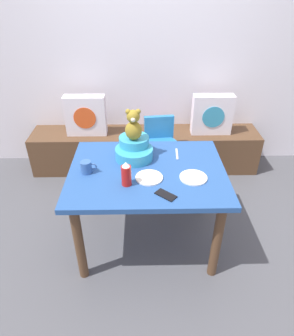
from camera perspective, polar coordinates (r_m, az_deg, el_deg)
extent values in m
plane|color=#4C4C51|center=(2.74, 0.04, -13.36)|extent=(8.00, 8.00, 0.00)
cube|color=silver|center=(3.43, -0.46, 21.55)|extent=(4.40, 0.10, 2.60)
cube|color=brown|center=(3.56, -0.34, 3.48)|extent=(2.60, 0.44, 0.46)
cube|color=silver|center=(3.39, -11.59, 9.77)|extent=(0.44, 0.14, 0.44)
cylinder|color=#D84C1E|center=(3.33, -11.78, 9.26)|extent=(0.24, 0.01, 0.24)
cube|color=silver|center=(3.43, 12.28, 9.91)|extent=(0.44, 0.14, 0.44)
cylinder|color=teal|center=(3.36, 12.53, 9.41)|extent=(0.24, 0.01, 0.24)
cube|color=#A558B7|center=(3.43, 1.53, 7.53)|extent=(0.20, 0.14, 0.09)
cube|color=#264C8C|center=(2.27, 0.05, -0.74)|extent=(1.18, 0.91, 0.04)
cylinder|color=brown|center=(2.28, -12.81, -13.77)|extent=(0.07, 0.07, 0.70)
cylinder|color=brown|center=(2.30, 13.15, -13.40)|extent=(0.07, 0.07, 0.70)
cylinder|color=brown|center=(2.82, -10.33, -2.97)|extent=(0.07, 0.07, 0.70)
cylinder|color=brown|center=(2.83, 10.07, -2.75)|extent=(0.07, 0.07, 0.70)
cylinder|color=#2672B2|center=(3.03, 2.65, 3.92)|extent=(0.34, 0.34, 0.10)
cube|color=#2672B2|center=(3.08, 2.28, 7.78)|extent=(0.30, 0.08, 0.24)
cube|color=white|center=(2.85, 3.30, 3.31)|extent=(0.32, 0.23, 0.02)
cylinder|color=silver|center=(3.06, 0.04, -1.98)|extent=(0.03, 0.03, 0.46)
cylinder|color=silver|center=(3.07, 5.27, -1.91)|extent=(0.03, 0.03, 0.46)
cylinder|color=silver|center=(3.29, -0.05, 0.82)|extent=(0.03, 0.03, 0.46)
cylinder|color=silver|center=(3.31, 4.81, 0.87)|extent=(0.03, 0.03, 0.46)
cylinder|color=#3297BD|center=(2.38, -2.47, 2.79)|extent=(0.30, 0.30, 0.09)
cylinder|color=#3297BD|center=(2.40, -2.49, 5.17)|extent=(0.24, 0.24, 0.07)
ellipsoid|color=olive|center=(2.31, -2.58, 7.12)|extent=(0.13, 0.11, 0.15)
sphere|color=olive|center=(2.26, -2.65, 9.80)|extent=(0.10, 0.10, 0.10)
sphere|color=beige|center=(2.23, -2.67, 9.19)|extent=(0.04, 0.04, 0.04)
sphere|color=olive|center=(2.25, -3.65, 10.66)|extent=(0.04, 0.04, 0.04)
sphere|color=olive|center=(2.25, -1.70, 10.69)|extent=(0.04, 0.04, 0.04)
cylinder|color=red|center=(2.07, -3.96, -1.45)|extent=(0.07, 0.07, 0.15)
cone|color=white|center=(2.02, -4.06, 0.71)|extent=(0.06, 0.06, 0.03)
cylinder|color=#335999|center=(2.25, -11.51, 0.15)|extent=(0.08, 0.08, 0.09)
torus|color=#335999|center=(2.24, -10.21, 0.27)|extent=(0.06, 0.01, 0.06)
cylinder|color=white|center=(2.17, 0.41, -1.83)|extent=(0.20, 0.20, 0.01)
cylinder|color=white|center=(2.19, 8.82, -1.80)|extent=(0.20, 0.20, 0.01)
cube|color=black|center=(2.01, 3.59, -5.15)|extent=(0.15, 0.15, 0.01)
cube|color=silver|center=(2.47, 5.72, 2.69)|extent=(0.02, 0.17, 0.01)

